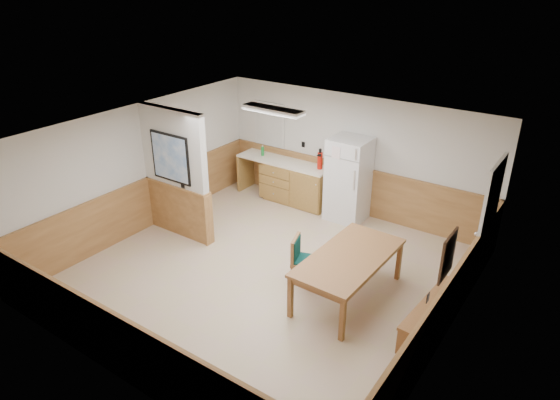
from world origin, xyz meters
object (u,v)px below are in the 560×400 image
Objects in this scene: dining_bench at (433,310)px; soap_bottle at (263,151)px; fire_extinguisher at (320,160)px; dining_table at (349,261)px; refrigerator at (348,179)px; dining_chair at (301,257)px.

soap_bottle is (-4.86, 2.50, 0.66)m from dining_bench.
fire_extinguisher is at bearing 147.46° from dining_bench.
soap_bottle is (-3.49, 2.49, 0.34)m from dining_table.
dining_chair is at bearing -78.78° from refrigerator.
dining_chair reaches higher than dining_table.
refrigerator is 3.93× the size of fire_extinguisher.
dining_table is at bearing -29.60° from fire_extinguisher.
dining_table is at bearing -61.63° from refrigerator.
dining_table is 1.25× the size of dining_bench.
refrigerator reaches higher than dining_table.
fire_extinguisher reaches higher than soap_bottle.
fire_extinguisher is 2.11× the size of soap_bottle.
refrigerator is 3.66m from dining_bench.
dining_table is 1.40m from dining_bench.
dining_bench is at bearing -15.16° from fire_extinguisher.
refrigerator is at bearing 83.94° from dining_chair.
dining_bench is at bearing -27.25° from soap_bottle.
dining_chair is at bearing -43.45° from fire_extinguisher.
refrigerator is 2.61m from dining_chair.
fire_extinguisher is at bearing 130.13° from dining_table.
soap_bottle is at bearing 178.75° from refrigerator.
dining_chair is 2.97m from fire_extinguisher.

